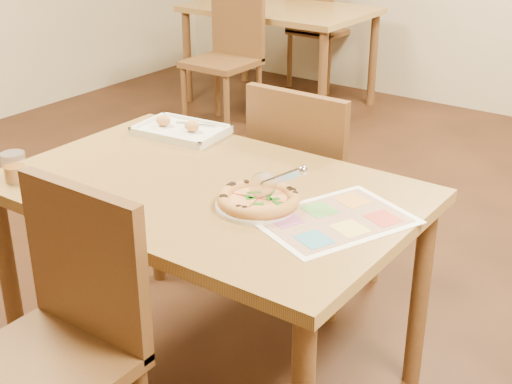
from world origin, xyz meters
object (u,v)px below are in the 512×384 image
Objects in this scene: appetizer_tray at (180,130)px; glass_tumbler at (15,169)px; pizza_cutter at (276,180)px; pizza at (258,199)px; bg_chair_near at (230,43)px; chair_near at (63,315)px; bg_table at (280,19)px; plate at (256,206)px; dining_table at (208,210)px; chair_far at (307,171)px; bg_chair_far at (315,18)px; menu at (334,220)px.

appetizer_tray is 0.65m from glass_tumbler.
pizza is at bearing -178.72° from pizza_cutter.
bg_chair_near is 1.37× the size of appetizer_tray.
appetizer_tray is at bearing 112.87° from chair_near.
plate is at bearing -57.42° from bg_table.
dining_table is 0.25m from pizza.
bg_chair_near is (-1.60, 1.60, 0.00)m from chair_far.
bg_table is 0.61m from bg_chair_near.
bg_table is at bearing 90.00° from bg_chair_far.
appetizer_tray is at bearing 36.74° from chair_far.
dining_table is 10.10× the size of pizza_cutter.
bg_chair_far reaches higher than pizza_cutter.
bg_chair_near reaches higher than glass_tumbler.
dining_table is at bearing 170.50° from pizza.
pizza_cutter reaches higher than appetizer_tray.
chair_far is 3.65× the size of pizza_cutter.
appetizer_tray is at bearing -63.98° from bg_table.
pizza is at bearing 21.36° from glass_tumbler.
bg_chair_near is at bearing 90.00° from pizza_cutter.
bg_chair_near reaches higher than appetizer_tray.
bg_table is at bearing 119.74° from dining_table.
menu is at bearing 127.34° from chair_far.
bg_chair_far is at bearing 121.92° from menu.
dining_table and bg_table have the same top height.
chair_far is at bearing 60.78° from glass_tumbler.
bg_chair_near reaches higher than pizza_cutter.
pizza reaches higher than dining_table.
chair_near is 0.69m from pizza_cutter.
dining_table is at bearing -39.09° from appetizer_tray.
chair_near is at bearing -60.26° from bg_chair_near.
menu is (0.45, -0.58, 0.16)m from chair_far.
plate reaches higher than bg_table.
pizza reaches higher than menu.
appetizer_tray is at bearing 140.91° from dining_table.
dining_table is 0.31m from pizza_cutter.
dining_table is 2.77× the size of chair_near.
glass_tumbler is at bearing -70.93° from bg_table.
chair_near reaches higher than bg_table.
pizza is at bearing 51.53° from plate.
dining_table is 1.00× the size of bg_table.
bg_chair_near is (-1.60, 2.80, 0.00)m from chair_near.
bg_chair_far is (0.00, 1.10, 0.00)m from bg_chair_near.
pizza is 0.08m from pizza_cutter.
pizza is at bearing 68.64° from chair_near.
plate is 0.70× the size of appetizer_tray.
pizza is 0.71× the size of appetizer_tray.
bg_chair_near is 2.89m from pizza.
glass_tumbler is at bearing -160.35° from menu.
chair_far is (-0.00, 1.20, 0.00)m from chair_near.
bg_table is 5.44× the size of plate.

